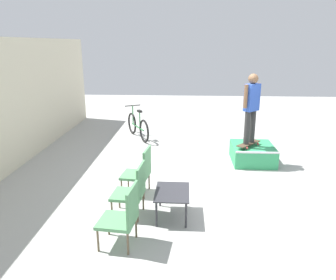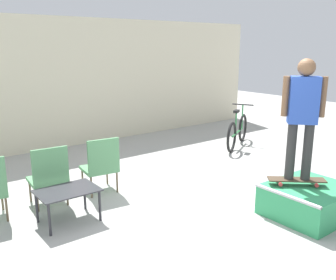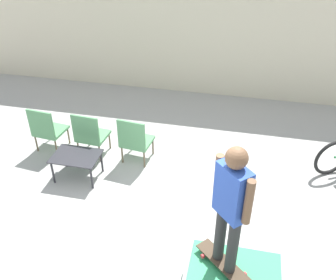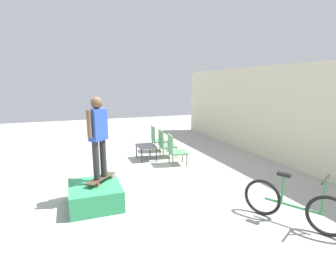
{
  "view_description": "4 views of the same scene",
  "coord_description": "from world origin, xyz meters",
  "px_view_note": "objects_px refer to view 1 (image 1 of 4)",
  "views": [
    {
      "loc": [
        -6.54,
        0.69,
        2.87
      ],
      "look_at": [
        0.19,
        1.09,
        0.87
      ],
      "focal_mm": 35.0,
      "sensor_mm": 36.0,
      "label": 1
    },
    {
      "loc": [
        -3.29,
        -3.67,
        2.36
      ],
      "look_at": [
        0.12,
        0.79,
        0.94
      ],
      "focal_mm": 40.0,
      "sensor_mm": 36.0,
      "label": 2
    },
    {
      "loc": [
        1.15,
        -3.81,
        4.22
      ],
      "look_at": [
        0.11,
        0.95,
        0.99
      ],
      "focal_mm": 40.0,
      "sensor_mm": 36.0,
      "label": 3
    },
    {
      "loc": [
        6.5,
        -1.33,
        2.46
      ],
      "look_at": [
        0.08,
        1.09,
        0.96
      ],
      "focal_mm": 28.0,
      "sensor_mm": 36.0,
      "label": 4
    }
  ],
  "objects_px": {
    "patio_chair_center": "(133,189)",
    "bicycle": "(138,126)",
    "coffee_table": "(172,195)",
    "person_skater": "(251,103)",
    "patio_chair_left": "(124,215)",
    "patio_chair_right": "(140,170)",
    "skateboard_on_ramp": "(249,144)",
    "skate_ramp_box": "(252,154)"
  },
  "relations": [
    {
      "from": "patio_chair_left",
      "to": "patio_chair_center",
      "type": "distance_m",
      "value": 0.87
    },
    {
      "from": "coffee_table",
      "to": "bicycle",
      "type": "distance_m",
      "value": 4.98
    },
    {
      "from": "skateboard_on_ramp",
      "to": "patio_chair_center",
      "type": "xyz_separation_m",
      "value": [
        -2.68,
        2.4,
        -0.02
      ]
    },
    {
      "from": "skateboard_on_ramp",
      "to": "patio_chair_center",
      "type": "relative_size",
      "value": 0.77
    },
    {
      "from": "patio_chair_right",
      "to": "bicycle",
      "type": "height_order",
      "value": "bicycle"
    },
    {
      "from": "coffee_table",
      "to": "skate_ramp_box",
      "type": "bearing_deg",
      "value": -33.83
    },
    {
      "from": "skateboard_on_ramp",
      "to": "coffee_table",
      "type": "relative_size",
      "value": 0.9
    },
    {
      "from": "skate_ramp_box",
      "to": "coffee_table",
      "type": "bearing_deg",
      "value": 146.17
    },
    {
      "from": "patio_chair_center",
      "to": "bicycle",
      "type": "relative_size",
      "value": 0.59
    },
    {
      "from": "patio_chair_right",
      "to": "bicycle",
      "type": "distance_m",
      "value": 4.0
    },
    {
      "from": "patio_chair_left",
      "to": "patio_chair_right",
      "type": "height_order",
      "value": "same"
    },
    {
      "from": "patio_chair_center",
      "to": "patio_chair_right",
      "type": "height_order",
      "value": "same"
    },
    {
      "from": "patio_chair_left",
      "to": "bicycle",
      "type": "height_order",
      "value": "bicycle"
    },
    {
      "from": "person_skater",
      "to": "patio_chair_center",
      "type": "bearing_deg",
      "value": -175.42
    },
    {
      "from": "skate_ramp_box",
      "to": "bicycle",
      "type": "bearing_deg",
      "value": 57.81
    },
    {
      "from": "person_skater",
      "to": "patio_chair_left",
      "type": "xyz_separation_m",
      "value": [
        -3.55,
        2.4,
        -1.01
      ]
    },
    {
      "from": "bicycle",
      "to": "patio_chair_right",
      "type": "bearing_deg",
      "value": 160.65
    },
    {
      "from": "patio_chair_right",
      "to": "patio_chair_left",
      "type": "bearing_deg",
      "value": 6.69
    },
    {
      "from": "coffee_table",
      "to": "patio_chair_left",
      "type": "xyz_separation_m",
      "value": [
        -0.88,
        0.66,
        0.09
      ]
    },
    {
      "from": "patio_chair_left",
      "to": "patio_chair_right",
      "type": "relative_size",
      "value": 1.0
    },
    {
      "from": "skate_ramp_box",
      "to": "person_skater",
      "type": "bearing_deg",
      "value": 132.34
    },
    {
      "from": "skateboard_on_ramp",
      "to": "patio_chair_right",
      "type": "bearing_deg",
      "value": 168.89
    },
    {
      "from": "patio_chair_center",
      "to": "bicycle",
      "type": "bearing_deg",
      "value": -167.75
    },
    {
      "from": "skate_ramp_box",
      "to": "coffee_table",
      "type": "xyz_separation_m",
      "value": [
        -2.8,
        1.88,
        0.19
      ]
    },
    {
      "from": "patio_chair_right",
      "to": "bicycle",
      "type": "relative_size",
      "value": 0.59
    },
    {
      "from": "skateboard_on_ramp",
      "to": "patio_chair_right",
      "type": "height_order",
      "value": "patio_chair_right"
    },
    {
      "from": "skateboard_on_ramp",
      "to": "person_skater",
      "type": "bearing_deg",
      "value": 0.0
    },
    {
      "from": "skateboard_on_ramp",
      "to": "coffee_table",
      "type": "xyz_separation_m",
      "value": [
        -2.68,
        1.74,
        -0.11
      ]
    },
    {
      "from": "patio_chair_center",
      "to": "patio_chair_left",
      "type": "bearing_deg",
      "value": 4.67
    },
    {
      "from": "skate_ramp_box",
      "to": "person_skater",
      "type": "height_order",
      "value": "person_skater"
    },
    {
      "from": "bicycle",
      "to": "patio_chair_left",
      "type": "bearing_deg",
      "value": 157.88
    },
    {
      "from": "patio_chair_left",
      "to": "person_skater",
      "type": "bearing_deg",
      "value": 152.34
    },
    {
      "from": "patio_chair_right",
      "to": "person_skater",
      "type": "bearing_deg",
      "value": 133.87
    },
    {
      "from": "person_skater",
      "to": "patio_chair_left",
      "type": "relative_size",
      "value": 1.78
    },
    {
      "from": "skateboard_on_ramp",
      "to": "person_skater",
      "type": "height_order",
      "value": "person_skater"
    },
    {
      "from": "skate_ramp_box",
      "to": "skateboard_on_ramp",
      "type": "relative_size",
      "value": 1.58
    },
    {
      "from": "coffee_table",
      "to": "patio_chair_center",
      "type": "height_order",
      "value": "patio_chair_center"
    },
    {
      "from": "skateboard_on_ramp",
      "to": "bicycle",
      "type": "distance_m",
      "value": 3.71
    },
    {
      "from": "coffee_table",
      "to": "person_skater",
      "type": "bearing_deg",
      "value": -33.01
    },
    {
      "from": "person_skater",
      "to": "coffee_table",
      "type": "distance_m",
      "value": 3.38
    },
    {
      "from": "skate_ramp_box",
      "to": "patio_chair_center",
      "type": "xyz_separation_m",
      "value": [
        -2.81,
        2.54,
        0.28
      ]
    },
    {
      "from": "person_skater",
      "to": "bicycle",
      "type": "height_order",
      "value": "person_skater"
    }
  ]
}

